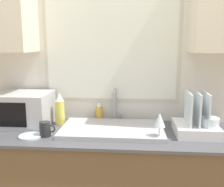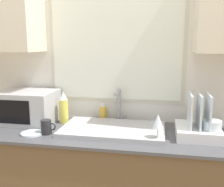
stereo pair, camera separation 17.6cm
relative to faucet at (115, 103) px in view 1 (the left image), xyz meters
The scene contains 10 objects.
wall_back 0.35m from the faucet, 123.20° to the left, with size 6.00×0.38×2.60m.
sink_basin 0.26m from the faucet, 91.06° to the right, with size 0.72×0.43×0.03m.
faucet is the anchor object (origin of this frame).
microwave 0.72m from the faucet, 169.47° to the right, with size 0.45×0.33×0.25m.
dish_rack 0.63m from the faucet, 21.86° to the right, with size 0.28×0.31×0.29m.
spray_bottle 0.43m from the faucet, 168.20° to the right, with size 0.07×0.07×0.25m.
soap_bottle 0.16m from the faucet, 168.83° to the left, with size 0.05×0.05×0.15m.
mug_near_sink 0.58m from the faucet, 140.85° to the right, with size 0.11×0.07×0.10m.
wine_glass 0.48m from the faucet, 50.57° to the right, with size 0.08×0.08×0.18m.
small_plate 0.68m from the faucet, 144.65° to the right, with size 0.15×0.15×0.01m.
Camera 1 is at (0.17, -1.46, 1.54)m, focal length 42.00 mm.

